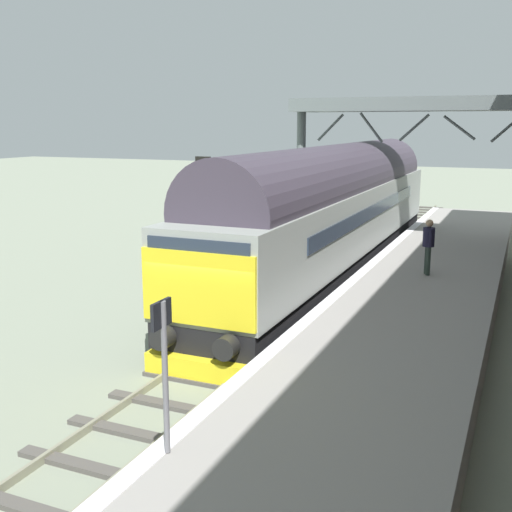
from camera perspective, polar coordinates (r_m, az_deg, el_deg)
ground_plane at (r=14.59m, az=-3.15°, el=-9.71°), size 140.00×140.00×0.00m
track_main at (r=14.57m, az=-3.15°, el=-9.51°), size 2.50×60.00×0.15m
station_platform at (r=13.29m, az=11.06°, el=-9.82°), size 4.00×44.00×1.01m
diesel_locomotive at (r=22.08m, az=7.18°, el=4.35°), size 2.74×20.38×4.68m
signal_post_near at (r=17.78m, az=-4.69°, el=3.56°), size 0.44×0.22×4.49m
platform_number_sign at (r=8.42m, az=-8.39°, el=-8.85°), size 0.10×0.44×2.13m
waiting_passenger at (r=19.02m, az=15.42°, el=1.26°), size 0.44×0.48×1.64m
overhead_footbridge at (r=24.57m, az=14.24°, el=12.20°), size 9.30×2.00×6.33m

